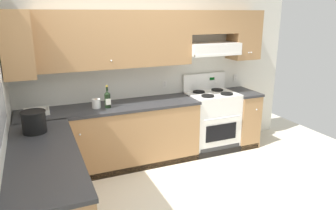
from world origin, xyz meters
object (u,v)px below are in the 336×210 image
(bowl, at_px, (37,112))
(bucket, at_px, (34,121))
(paper_towel_roll, at_px, (96,103))
(stove, at_px, (211,121))
(wine_bottle, at_px, (107,99))

(bowl, distance_m, bucket, 0.71)
(paper_towel_roll, bearing_deg, bowl, 177.07)
(stove, height_order, paper_towel_roll, stove)
(stove, bearing_deg, bowl, 179.53)
(wine_bottle, relative_size, bowl, 1.03)
(wine_bottle, relative_size, paper_towel_roll, 2.50)
(stove, relative_size, paper_towel_roll, 9.68)
(stove, height_order, wine_bottle, wine_bottle)
(bowl, xyz_separation_m, bucket, (-0.04, -0.70, 0.10))
(bucket, height_order, paper_towel_roll, bucket)
(bucket, relative_size, paper_towel_roll, 2.09)
(wine_bottle, height_order, bowl, wine_bottle)
(stove, distance_m, wine_bottle, 1.76)
(stove, relative_size, bucket, 4.64)
(wine_bottle, bearing_deg, bowl, 174.42)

